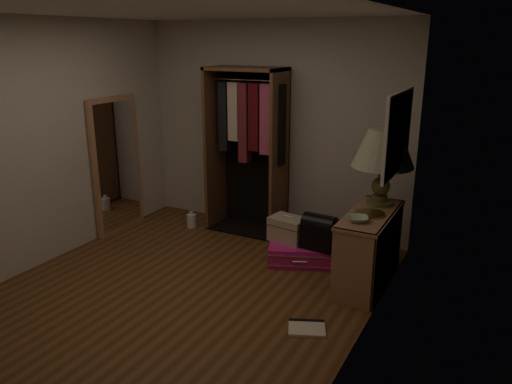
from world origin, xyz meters
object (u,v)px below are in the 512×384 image
black_bag (319,231)px  train_case (288,229)px  floor_mirror (117,165)px  open_wardrobe (250,137)px  pink_suitcase (300,252)px  table_lamp (383,150)px  white_jug (192,221)px  console_bookshelf (369,246)px

black_bag → train_case: bearing=179.4°
floor_mirror → train_case: 2.35m
train_case → black_bag: 0.38m
open_wardrobe → pink_suitcase: 1.58m
open_wardrobe → floor_mirror: 1.72m
train_case → black_bag: bearing=3.4°
open_wardrobe → table_lamp: open_wardrobe is taller
floor_mirror → white_jug: (0.78, 0.46, -0.76)m
floor_mirror → table_lamp: bearing=5.4°
floor_mirror → train_case: bearing=4.2°
black_bag → open_wardrobe: bearing=156.3°
pink_suitcase → black_bag: 0.38m
table_lamp → white_jug: bearing=176.3°
console_bookshelf → white_jug: 2.52m
open_wardrobe → floor_mirror: open_wardrobe is taller
open_wardrobe → black_bag: (1.18, -0.64, -0.80)m
console_bookshelf → black_bag: (-0.57, 0.10, 0.02)m
console_bookshelf → black_bag: size_ratio=2.93×
pink_suitcase → table_lamp: bearing=-12.1°
console_bookshelf → pink_suitcase: (-0.79, 0.13, -0.29)m
table_lamp → pink_suitcase: bearing=-169.9°
console_bookshelf → white_jug: console_bookshelf is taller
console_bookshelf → open_wardrobe: 2.07m
console_bookshelf → pink_suitcase: size_ratio=1.33×
black_bag → table_lamp: table_lamp is taller
pink_suitcase → table_lamp: 1.45m
black_bag → white_jug: (-1.89, 0.33, -0.32)m
table_lamp → console_bookshelf: bearing=-90.7°
floor_mirror → black_bag: floor_mirror is taller
console_bookshelf → open_wardrobe: size_ratio=0.55×
black_bag → white_jug: size_ratio=1.77×
console_bookshelf → table_lamp: size_ratio=1.45×
floor_mirror → pink_suitcase: 2.56m
console_bookshelf → table_lamp: bearing=89.3°
white_jug → black_bag: bearing=-9.9°
open_wardrobe → train_case: bearing=-37.0°
console_bookshelf → pink_suitcase: console_bookshelf is taller
train_case → pink_suitcase: bearing=6.1°
pink_suitcase → table_lamp: size_ratio=1.09×
floor_mirror → table_lamp: size_ratio=2.20×
floor_mirror → black_bag: bearing=2.9°
train_case → white_jug: (-1.51, 0.30, -0.26)m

